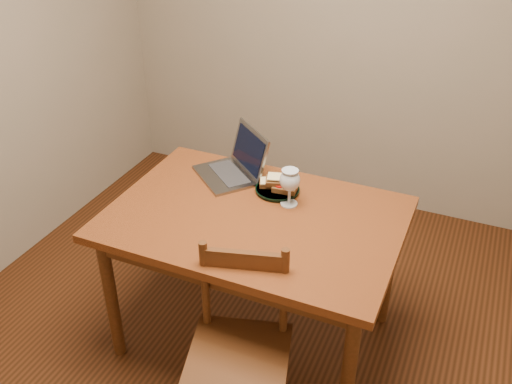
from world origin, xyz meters
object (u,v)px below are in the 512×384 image
at_px(table, 255,231).
at_px(plate, 277,190).
at_px(chair, 240,342).
at_px(milk_glass, 290,187).
at_px(laptop, 236,164).

height_order(table, plate, plate).
relative_size(chair, plate, 2.28).
distance_m(table, chair, 0.53).
bearing_deg(table, milk_glass, 53.21).
height_order(chair, milk_glass, milk_glass).
bearing_deg(chair, plate, 84.57).
xyz_separation_m(table, milk_glass, (0.11, 0.15, 0.18)).
relative_size(table, chair, 2.67).
height_order(chair, laptop, laptop).
bearing_deg(laptop, plate, 23.95).
relative_size(table, laptop, 3.06).
xyz_separation_m(chair, laptop, (-0.38, 0.78, 0.34)).
distance_m(table, plate, 0.25).
xyz_separation_m(table, plate, (0.02, 0.23, 0.09)).
distance_m(chair, plate, 0.77).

